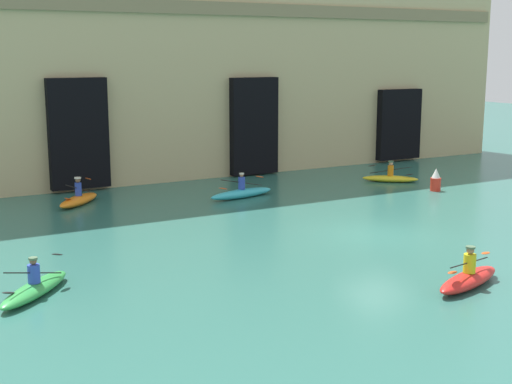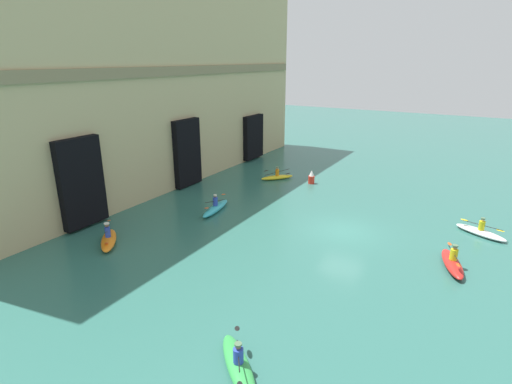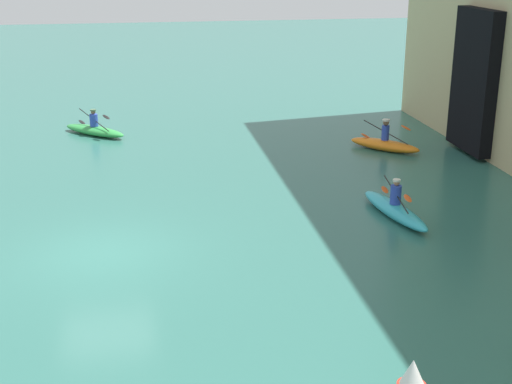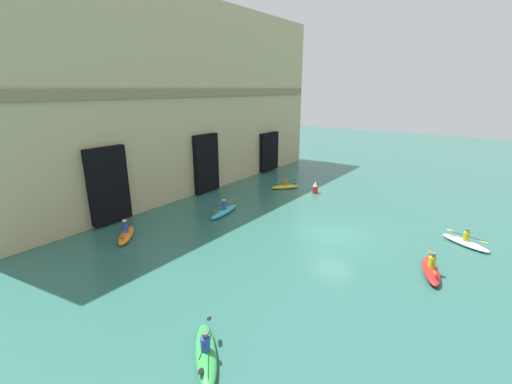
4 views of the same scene
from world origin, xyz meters
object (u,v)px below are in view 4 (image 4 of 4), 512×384
(kayak_cyan, at_px, (224,211))
(kayak_orange, at_px, (126,234))
(kayak_green, at_px, (206,353))
(kayak_yellow, at_px, (285,186))
(kayak_white, at_px, (465,242))
(marker_buoy, at_px, (315,188))
(kayak_red, at_px, (431,270))

(kayak_cyan, bearing_deg, kayak_orange, 153.08)
(kayak_green, distance_m, kayak_cyan, 14.75)
(kayak_yellow, xyz_separation_m, kayak_cyan, (-8.82, 0.11, 0.03))
(kayak_white, distance_m, marker_buoy, 13.30)
(marker_buoy, bearing_deg, kayak_orange, 161.84)
(marker_buoy, bearing_deg, kayak_white, -109.54)
(kayak_orange, distance_m, kayak_green, 12.26)
(kayak_white, height_order, kayak_cyan, kayak_cyan)
(kayak_yellow, bearing_deg, kayak_green, 63.43)
(kayak_orange, bearing_deg, kayak_white, -101.14)
(kayak_red, relative_size, kayak_cyan, 0.89)
(kayak_red, bearing_deg, kayak_green, 136.41)
(kayak_white, distance_m, kayak_yellow, 16.07)
(kayak_red, relative_size, marker_buoy, 2.84)
(kayak_orange, bearing_deg, kayak_yellow, -52.89)
(kayak_orange, bearing_deg, kayak_green, -155.75)
(kayak_white, bearing_deg, kayak_green, 94.70)
(kayak_orange, height_order, kayak_green, kayak_orange)
(kayak_green, height_order, marker_buoy, marker_buoy)
(kayak_white, relative_size, marker_buoy, 2.66)
(kayak_white, relative_size, kayak_yellow, 1.11)
(kayak_green, bearing_deg, kayak_cyan, 171.32)
(kayak_white, bearing_deg, kayak_cyan, 43.06)
(kayak_cyan, relative_size, marker_buoy, 3.18)
(kayak_yellow, relative_size, marker_buoy, 2.39)
(kayak_orange, height_order, kayak_cyan, kayak_orange)
(kayak_yellow, bearing_deg, marker_buoy, 135.75)
(kayak_white, bearing_deg, kayak_orange, 59.74)
(kayak_cyan, bearing_deg, kayak_red, -100.97)
(kayak_white, distance_m, kayak_green, 17.44)
(kayak_green, xyz_separation_m, kayak_red, (11.16, -5.37, 0.03))
(kayak_green, height_order, kayak_red, kayak_red)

